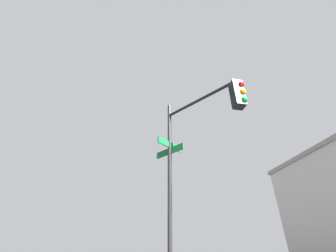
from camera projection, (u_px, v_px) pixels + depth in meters
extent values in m
cylinder|color=black|center=(170.00, 193.00, 6.19)|extent=(0.12, 0.12, 5.94)
cylinder|color=black|center=(199.00, 100.00, 6.79)|extent=(2.04, 1.48, 0.09)
cube|color=black|center=(237.00, 95.00, 5.84)|extent=(0.28, 0.28, 0.80)
sphere|color=red|center=(241.00, 85.00, 5.88)|extent=(0.18, 0.18, 0.18)
sphere|color=orange|center=(243.00, 92.00, 5.75)|extent=(0.18, 0.18, 0.18)
sphere|color=green|center=(244.00, 100.00, 5.62)|extent=(0.18, 0.18, 0.18)
cube|color=#0F5128|center=(170.00, 151.00, 6.84)|extent=(0.92, 0.67, 0.20)
cube|color=#0F5128|center=(170.00, 145.00, 6.95)|extent=(0.61, 0.84, 0.20)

